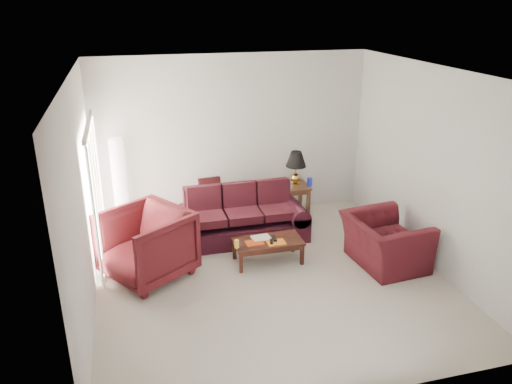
{
  "coord_description": "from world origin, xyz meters",
  "views": [
    {
      "loc": [
        -1.86,
        -6.17,
        3.89
      ],
      "look_at": [
        0.0,
        0.85,
        1.05
      ],
      "focal_mm": 35.0,
      "sensor_mm": 36.0,
      "label": 1
    }
  ],
  "objects_px": {
    "coffee_table": "(268,251)",
    "end_table": "(293,200)",
    "armchair_left": "(146,245)",
    "sofa": "(242,215)",
    "armchair_right": "(385,242)",
    "floor_lamp": "(120,186)"
  },
  "relations": [
    {
      "from": "sofa",
      "to": "armchair_right",
      "type": "bearing_deg",
      "value": -40.3
    },
    {
      "from": "sofa",
      "to": "armchair_right",
      "type": "xyz_separation_m",
      "value": [
        1.93,
        -1.4,
        -0.06
      ]
    },
    {
      "from": "armchair_left",
      "to": "sofa",
      "type": "bearing_deg",
      "value": 83.4
    },
    {
      "from": "armchair_left",
      "to": "end_table",
      "type": "bearing_deg",
      "value": 86.31
    },
    {
      "from": "coffee_table",
      "to": "end_table",
      "type": "bearing_deg",
      "value": 49.8
    },
    {
      "from": "end_table",
      "to": "coffee_table",
      "type": "bearing_deg",
      "value": -120.55
    },
    {
      "from": "end_table",
      "to": "armchair_left",
      "type": "bearing_deg",
      "value": -150.1
    },
    {
      "from": "sofa",
      "to": "coffee_table",
      "type": "height_order",
      "value": "sofa"
    },
    {
      "from": "floor_lamp",
      "to": "coffee_table",
      "type": "distance_m",
      "value": 2.84
    },
    {
      "from": "sofa",
      "to": "floor_lamp",
      "type": "distance_m",
      "value": 2.17
    },
    {
      "from": "armchair_left",
      "to": "armchair_right",
      "type": "distance_m",
      "value": 3.61
    },
    {
      "from": "armchair_left",
      "to": "coffee_table",
      "type": "relative_size",
      "value": 1.08
    },
    {
      "from": "armchair_right",
      "to": "end_table",
      "type": "bearing_deg",
      "value": 13.21
    },
    {
      "from": "floor_lamp",
      "to": "armchair_right",
      "type": "bearing_deg",
      "value": -30.04
    },
    {
      "from": "coffee_table",
      "to": "armchair_right",
      "type": "bearing_deg",
      "value": -26.85
    },
    {
      "from": "sofa",
      "to": "floor_lamp",
      "type": "relative_size",
      "value": 1.27
    },
    {
      "from": "sofa",
      "to": "armchair_left",
      "type": "distance_m",
      "value": 1.83
    },
    {
      "from": "end_table",
      "to": "armchair_left",
      "type": "distance_m",
      "value": 3.27
    },
    {
      "from": "sofa",
      "to": "armchair_right",
      "type": "distance_m",
      "value": 2.39
    },
    {
      "from": "armchair_left",
      "to": "armchair_right",
      "type": "bearing_deg",
      "value": 47.32
    },
    {
      "from": "end_table",
      "to": "armchair_left",
      "type": "relative_size",
      "value": 0.52
    },
    {
      "from": "armchair_right",
      "to": "coffee_table",
      "type": "bearing_deg",
      "value": 67.52
    }
  ]
}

